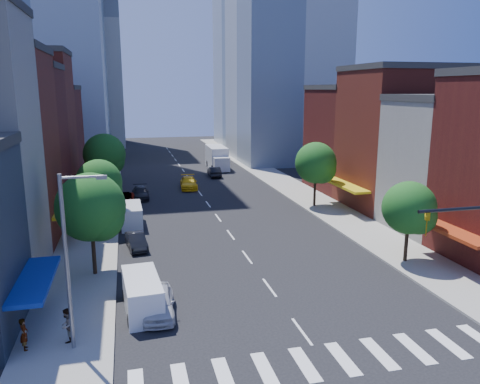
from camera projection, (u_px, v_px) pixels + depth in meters
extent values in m
plane|color=black|center=(302.00, 331.00, 25.70)|extent=(220.00, 220.00, 0.00)
cube|color=gray|center=(100.00, 191.00, 60.76)|extent=(5.00, 120.00, 0.15)
cube|color=gray|center=(283.00, 182.00, 66.53)|extent=(5.00, 120.00, 0.15)
cube|color=silver|center=(324.00, 362.00, 22.85)|extent=(19.00, 3.00, 0.01)
cube|color=#4F1513|center=(2.00, 146.00, 46.76)|extent=(12.00, 8.00, 15.00)
cube|color=maroon|center=(19.00, 129.00, 54.61)|extent=(12.00, 9.00, 17.00)
cube|color=#4F1513|center=(35.00, 138.00, 64.06)|extent=(12.00, 10.00, 13.00)
cube|color=#B8B5AA|center=(457.00, 167.00, 43.50)|extent=(12.00, 8.00, 12.00)
cube|color=maroon|center=(404.00, 140.00, 51.72)|extent=(12.00, 10.00, 15.00)
cube|color=#4F1513|center=(360.00, 140.00, 61.42)|extent=(12.00, 10.00, 13.00)
cube|color=#9EA5AD|center=(79.00, 22.00, 105.69)|extent=(18.00, 18.00, 56.00)
imported|color=gold|center=(427.00, 224.00, 20.82)|extent=(0.22, 0.18, 1.10)
cylinder|color=slate|center=(67.00, 264.00, 22.88)|extent=(0.20, 0.20, 9.00)
cylinder|color=slate|center=(82.00, 177.00, 22.19)|extent=(2.00, 0.14, 0.14)
cube|color=slate|center=(102.00, 177.00, 22.41)|extent=(0.50, 0.25, 0.18)
cylinder|color=black|center=(93.00, 247.00, 33.03)|extent=(0.28, 0.28, 3.92)
sphere|color=#144618|center=(91.00, 207.00, 32.40)|extent=(4.80, 4.80, 4.80)
sphere|color=#144618|center=(100.00, 217.00, 32.40)|extent=(3.36, 3.36, 3.36)
cylinder|color=black|center=(101.00, 211.00, 43.50)|extent=(0.28, 0.28, 3.64)
sphere|color=#144618|center=(99.00, 182.00, 42.91)|extent=(4.20, 4.20, 4.20)
sphere|color=#144618|center=(106.00, 189.00, 42.91)|extent=(2.94, 2.94, 2.94)
cylinder|color=black|center=(106.00, 180.00, 56.72)|extent=(0.28, 0.28, 4.20)
sphere|color=#144618|center=(104.00, 154.00, 56.05)|extent=(5.00, 5.00, 5.00)
sphere|color=#144618|center=(110.00, 161.00, 56.06)|extent=(3.50, 3.50, 3.50)
cylinder|color=black|center=(406.00, 240.00, 35.56)|extent=(0.28, 0.28, 3.36)
sphere|color=#144618|center=(409.00, 208.00, 35.02)|extent=(4.00, 4.00, 4.00)
sphere|color=#144618|center=(418.00, 216.00, 35.00)|extent=(2.80, 2.80, 2.80)
cylinder|color=black|center=(315.00, 189.00, 52.58)|extent=(0.28, 0.28, 3.92)
sphere|color=#144618|center=(316.00, 163.00, 51.95)|extent=(4.60, 4.60, 4.60)
sphere|color=#144618|center=(322.00, 169.00, 51.95)|extent=(3.22, 3.22, 3.22)
imported|color=silver|center=(158.00, 302.00, 27.48)|extent=(2.15, 4.73, 1.57)
imported|color=black|center=(136.00, 241.00, 38.98)|extent=(1.92, 4.13, 1.31)
imported|color=#999999|center=(124.00, 200.00, 53.25)|extent=(2.49, 5.27, 1.46)
imported|color=black|center=(141.00, 193.00, 56.85)|extent=(2.07, 4.95, 1.43)
cube|color=silver|center=(142.00, 295.00, 27.88)|extent=(2.36, 5.14, 2.10)
cube|color=black|center=(146.00, 303.00, 26.05)|extent=(1.92, 1.13, 0.90)
cylinder|color=black|center=(130.00, 321.00, 26.18)|extent=(0.30, 0.78, 0.76)
cylinder|color=black|center=(162.00, 316.00, 26.72)|extent=(0.30, 0.78, 0.76)
cylinder|color=black|center=(125.00, 296.00, 29.35)|extent=(0.30, 0.78, 0.76)
cylinder|color=black|center=(154.00, 292.00, 29.88)|extent=(0.30, 0.78, 0.76)
cube|color=silver|center=(131.00, 215.00, 45.44)|extent=(2.07, 4.98, 2.07)
cube|color=black|center=(132.00, 218.00, 43.60)|extent=(1.85, 1.02, 0.89)
cylinder|color=black|center=(123.00, 228.00, 43.78)|extent=(0.26, 0.76, 0.75)
cylinder|color=black|center=(142.00, 226.00, 44.22)|extent=(0.26, 0.76, 0.75)
cylinder|color=black|center=(122.00, 218.00, 46.95)|extent=(0.26, 0.76, 0.75)
cylinder|color=black|center=(140.00, 217.00, 47.39)|extent=(0.26, 0.76, 0.75)
imported|color=yellow|center=(189.00, 183.00, 62.69)|extent=(2.60, 5.53, 1.56)
imported|color=black|center=(214.00, 172.00, 71.25)|extent=(1.71, 4.60, 1.50)
imported|color=#999999|center=(216.00, 165.00, 78.24)|extent=(1.53, 3.75, 1.27)
cube|color=silver|center=(217.00, 157.00, 79.03)|extent=(2.85, 7.47, 3.66)
cube|color=silver|center=(221.00, 164.00, 75.01)|extent=(2.55, 2.09, 2.29)
cylinder|color=black|center=(213.00, 168.00, 75.77)|extent=(0.36, 1.03, 1.03)
cylinder|color=black|center=(228.00, 168.00, 76.32)|extent=(0.36, 1.03, 1.03)
cylinder|color=black|center=(208.00, 164.00, 80.67)|extent=(0.36, 1.03, 1.03)
cylinder|color=black|center=(222.00, 163.00, 81.22)|extent=(0.36, 1.03, 1.03)
imported|color=#999999|center=(24.00, 334.00, 23.50)|extent=(0.55, 0.70, 1.69)
imported|color=#999999|center=(67.00, 325.00, 24.22)|extent=(0.93, 1.06, 1.82)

